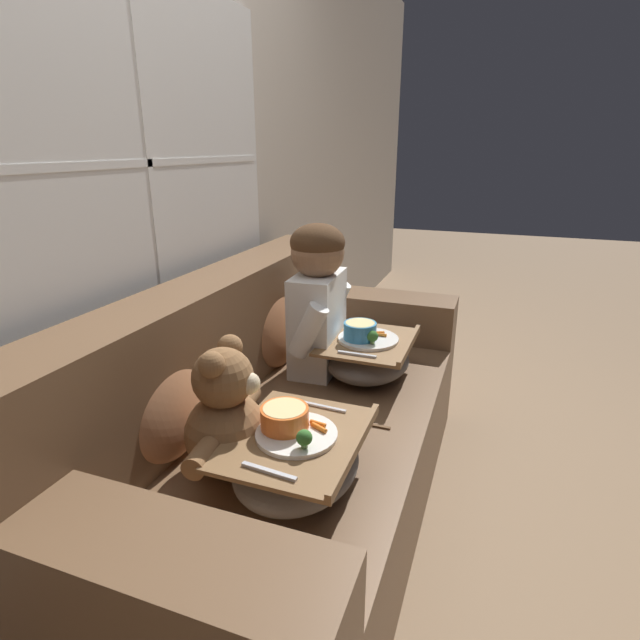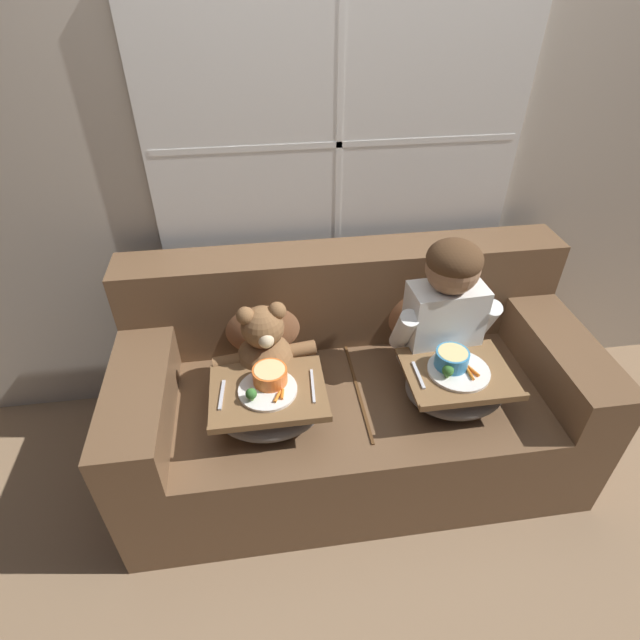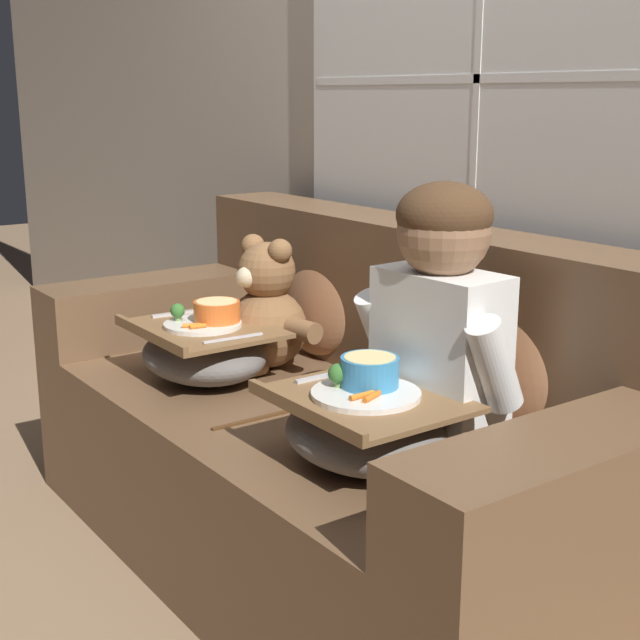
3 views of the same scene
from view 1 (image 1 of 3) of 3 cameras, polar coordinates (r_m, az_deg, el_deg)
ground_plane at (r=2.01m, az=-2.50°, el=-21.78°), size 14.00×14.00×0.00m
wall_back_with_window at (r=1.81m, az=-20.33°, el=17.39°), size 8.00×0.08×2.60m
couch at (r=1.83m, az=-4.40°, el=-13.45°), size 1.88×0.88×0.89m
throw_pillow_behind_child at (r=2.07m, az=-5.35°, el=0.03°), size 0.39×0.19×0.41m
throw_pillow_behind_teddy at (r=1.50m, az=-17.28°, el=-8.53°), size 0.36×0.17×0.38m
child_figure at (r=1.95m, az=-0.25°, el=3.21°), size 0.43×0.21×0.59m
teddy_bear at (r=1.41m, az=-10.53°, el=-10.96°), size 0.42×0.29×0.38m
lap_tray_child at (r=1.97m, az=5.44°, el=-4.09°), size 0.40×0.34×0.23m
lap_tray_teddy at (r=1.37m, az=-2.69°, el=-15.44°), size 0.42×0.34×0.22m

